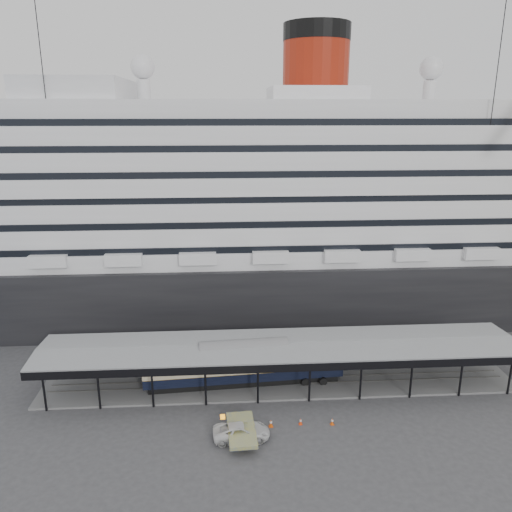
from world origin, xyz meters
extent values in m
plane|color=#373739|center=(0.00, 0.00, 0.00)|extent=(200.00, 200.00, 0.00)
cube|color=black|center=(0.00, 32.00, 5.00)|extent=(130.00, 30.00, 10.00)
cylinder|color=maroon|center=(8.00, 32.00, 37.40)|extent=(10.00, 10.00, 9.00)
cylinder|color=black|center=(8.00, 32.00, 42.65)|extent=(10.10, 10.10, 2.50)
sphere|color=silver|center=(-18.00, 32.00, 37.70)|extent=(3.60, 3.60, 3.60)
sphere|color=silver|center=(26.00, 32.00, 37.70)|extent=(3.60, 3.60, 3.60)
cube|color=slate|center=(0.00, 5.00, 0.12)|extent=(56.00, 8.00, 0.24)
cube|color=slate|center=(0.00, 4.28, 0.28)|extent=(54.00, 0.08, 0.10)
cube|color=slate|center=(0.00, 5.72, 0.28)|extent=(54.00, 0.08, 0.10)
cube|color=black|center=(0.00, 0.50, 4.45)|extent=(56.00, 0.18, 0.90)
cube|color=black|center=(0.00, 9.50, 4.45)|extent=(56.00, 0.18, 0.90)
cube|color=slate|center=(0.00, 5.00, 5.18)|extent=(56.00, 9.00, 0.24)
cylinder|color=black|center=(-29.22, 21.75, 23.60)|extent=(0.12, 0.12, 47.21)
cylinder|color=black|center=(30.26, 20.24, 23.60)|extent=(0.12, 0.12, 47.21)
imported|color=silver|center=(-4.95, -5.27, 0.79)|extent=(5.79, 2.90, 1.57)
cube|color=black|center=(-4.26, 5.00, 0.61)|extent=(22.47, 4.11, 0.74)
cube|color=black|center=(-4.26, 5.00, 1.57)|extent=(23.56, 4.61, 1.17)
cube|color=beige|center=(-4.26, 5.00, 2.85)|extent=(23.56, 4.65, 1.38)
cube|color=black|center=(-4.26, 5.00, 3.75)|extent=(23.56, 4.61, 0.43)
cube|color=#DA4D0C|center=(-1.84, -3.52, 0.02)|extent=(0.50, 0.50, 0.03)
cone|color=#DA4D0C|center=(-1.84, -3.52, 0.44)|extent=(0.42, 0.42, 0.83)
cylinder|color=white|center=(-1.84, -3.52, 0.52)|extent=(0.26, 0.26, 0.16)
cube|color=#DB4E0C|center=(4.57, -3.57, 0.02)|extent=(0.47, 0.47, 0.03)
cone|color=#DB4E0C|center=(4.57, -3.57, 0.39)|extent=(0.40, 0.40, 0.74)
cylinder|color=white|center=(4.57, -3.57, 0.46)|extent=(0.24, 0.24, 0.14)
cube|color=red|center=(1.28, -3.32, 0.01)|extent=(0.40, 0.40, 0.03)
cone|color=red|center=(1.28, -3.32, 0.36)|extent=(0.33, 0.33, 0.69)
cylinder|color=white|center=(1.28, -3.32, 0.43)|extent=(0.22, 0.22, 0.13)
camera|label=1|loc=(-6.25, -47.89, 31.44)|focal=35.00mm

